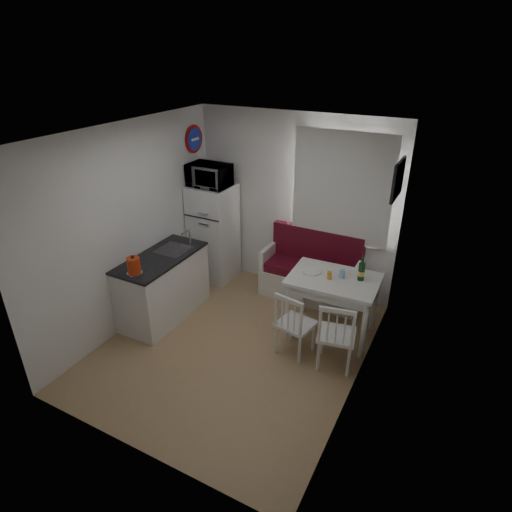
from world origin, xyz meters
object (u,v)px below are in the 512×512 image
at_px(dining_table, 334,284).
at_px(chair_left, 293,320).
at_px(kitchen_counter, 164,286).
at_px(bench, 311,277).
at_px(microwave, 209,175).
at_px(wine_bottle, 362,268).
at_px(fridge, 214,233).
at_px(chair_right, 335,330).
at_px(kettle, 134,266).

height_order(dining_table, chair_left, chair_left).
relative_size(kitchen_counter, bench, 0.92).
distance_m(microwave, wine_bottle, 2.57).
height_order(dining_table, wine_bottle, wine_bottle).
xyz_separation_m(dining_table, chair_left, (-0.25, -0.66, -0.20)).
bearing_deg(bench, chair_left, -77.96).
bearing_deg(dining_table, fridge, 161.87).
height_order(chair_right, kettle, kettle).
xyz_separation_m(bench, chair_left, (0.29, -1.37, 0.19)).
bearing_deg(fridge, chair_right, -27.81).
bearing_deg(fridge, microwave, -90.00).
xyz_separation_m(bench, kettle, (-1.56, -1.89, 0.69)).
distance_m(kitchen_counter, chair_right, 2.40).
xyz_separation_m(bench, dining_table, (0.54, -0.71, 0.38)).
bearing_deg(dining_table, microwave, 163.12).
distance_m(fridge, microwave, 0.92).
bearing_deg(wine_bottle, dining_table, -161.47).
distance_m(chair_right, wine_bottle, 0.87).
height_order(dining_table, kettle, kettle).
xyz_separation_m(chair_left, fridge, (-1.88, 1.25, 0.23)).
xyz_separation_m(microwave, wine_bottle, (2.43, -0.44, -0.71)).
bearing_deg(chair_left, dining_table, 79.88).
bearing_deg(chair_left, microwave, 158.12).
height_order(kitchen_counter, chair_left, kitchen_counter).
height_order(bench, microwave, microwave).
height_order(chair_left, chair_right, chair_right).
height_order(bench, chair_right, bench).
height_order(kitchen_counter, wine_bottle, kitchen_counter).
bearing_deg(dining_table, bench, 124.86).
height_order(dining_table, fridge, fridge).
xyz_separation_m(kitchen_counter, bench, (1.61, 1.36, -0.12)).
distance_m(microwave, kettle, 1.85).
height_order(kettle, wine_bottle, kettle).
relative_size(chair_right, wine_bottle, 1.51).
relative_size(dining_table, chair_left, 2.42).
xyz_separation_m(dining_table, wine_bottle, (0.30, 0.10, 0.25)).
height_order(chair_right, wine_bottle, wine_bottle).
relative_size(microwave, kettle, 2.39).
height_order(chair_left, microwave, microwave).
distance_m(dining_table, chair_right, 0.73).
bearing_deg(chair_left, bench, 112.74).
distance_m(bench, chair_right, 1.60).
xyz_separation_m(fridge, wine_bottle, (2.43, -0.49, 0.22)).
bearing_deg(dining_table, wine_bottle, 15.99).
height_order(bench, kettle, kettle).
xyz_separation_m(bench, fridge, (-1.59, -0.11, 0.42)).
relative_size(bench, dining_table, 1.28).
relative_size(microwave, wine_bottle, 1.85).
bearing_deg(kitchen_counter, wine_bottle, 17.01).
bearing_deg(fridge, chair_left, -33.65).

